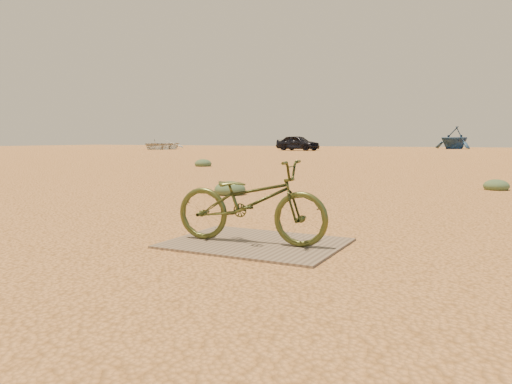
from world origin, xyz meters
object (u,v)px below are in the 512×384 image
at_px(plywood_board, 256,243).
at_px(boat_near_left, 160,144).
at_px(car, 298,143).
at_px(bicycle, 251,201).
at_px(boat_far_left, 455,137).

distance_m(plywood_board, boat_near_left, 43.03).
relative_size(car, boat_near_left, 0.83).
height_order(bicycle, boat_far_left, boat_far_left).
bearing_deg(plywood_board, bicycle, -125.28).
distance_m(bicycle, boat_near_left, 43.04).
bearing_deg(car, bicycle, -147.34).
bearing_deg(bicycle, boat_far_left, -2.74).
relative_size(bicycle, car, 0.39).
distance_m(car, boat_far_left, 17.05).
relative_size(bicycle, boat_near_left, 0.33).
relative_size(plywood_board, car, 0.42).
xyz_separation_m(car, boat_far_left, (11.23, 12.82, 0.47)).
distance_m(plywood_board, car, 38.00).
xyz_separation_m(bicycle, boat_far_left, (-2.67, 48.22, 0.71)).
xyz_separation_m(car, boat_near_left, (-13.09, -1.86, -0.17)).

